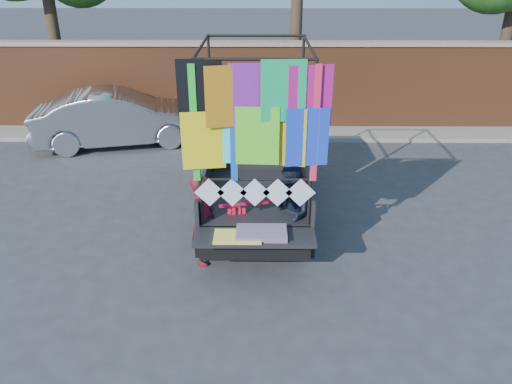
{
  "coord_description": "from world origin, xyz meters",
  "views": [
    {
      "loc": [
        -0.12,
        -7.81,
        4.88
      ],
      "look_at": [
        -0.17,
        -0.16,
        1.22
      ],
      "focal_mm": 35.0,
      "sensor_mm": 36.0,
      "label": 1
    }
  ],
  "objects_px": {
    "sedan": "(119,118)",
    "man": "(290,213)",
    "woman": "(204,219)",
    "pickup_truck": "(256,160)"
  },
  "relations": [
    {
      "from": "woman",
      "to": "man",
      "type": "distance_m",
      "value": 1.49
    },
    {
      "from": "pickup_truck",
      "to": "sedan",
      "type": "distance_m",
      "value": 5.16
    },
    {
      "from": "woman",
      "to": "sedan",
      "type": "bearing_deg",
      "value": 35.27
    },
    {
      "from": "pickup_truck",
      "to": "sedan",
      "type": "bearing_deg",
      "value": 138.02
    },
    {
      "from": "sedan",
      "to": "man",
      "type": "height_order",
      "value": "man"
    },
    {
      "from": "pickup_truck",
      "to": "woman",
      "type": "relative_size",
      "value": 3.45
    },
    {
      "from": "pickup_truck",
      "to": "woman",
      "type": "xyz_separation_m",
      "value": [
        -0.87,
        -2.5,
        -0.08
      ]
    },
    {
      "from": "pickup_truck",
      "to": "woman",
      "type": "bearing_deg",
      "value": -109.25
    },
    {
      "from": "sedan",
      "to": "man",
      "type": "xyz_separation_m",
      "value": [
        4.44,
        -5.77,
        0.09
      ]
    },
    {
      "from": "woman",
      "to": "pickup_truck",
      "type": "bearing_deg",
      "value": -10.41
    }
  ]
}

